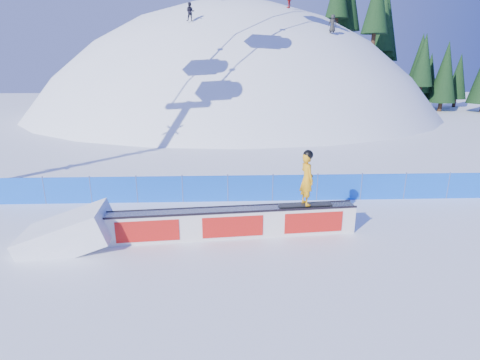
{
  "coord_description": "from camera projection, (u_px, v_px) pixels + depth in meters",
  "views": [
    {
      "loc": [
        -1.08,
        -11.28,
        5.75
      ],
      "look_at": [
        -0.52,
        3.05,
        1.43
      ],
      "focal_mm": 28.0,
      "sensor_mm": 36.0,
      "label": 1
    }
  ],
  "objects": [
    {
      "name": "snowboarder",
      "position": [
        307.0,
        179.0,
        13.0
      ],
      "size": [
        1.94,
        0.77,
        2.0
      ],
      "rotation": [
        0.0,
        0.0,
        1.84
      ],
      "color": "black",
      "rests_on": "rail_box"
    },
    {
      "name": "treeline",
      "position": [
        419.0,
        44.0,
        48.85
      ],
      "size": [
        24.45,
        13.93,
        20.09
      ],
      "color": "#362115",
      "rests_on": "ground"
    },
    {
      "name": "safety_fence",
      "position": [
        250.0,
        188.0,
        16.62
      ],
      "size": [
        22.05,
        0.05,
        1.3
      ],
      "color": "blue",
      "rests_on": "ground"
    },
    {
      "name": "rail_box",
      "position": [
        232.0,
        223.0,
        13.12
      ],
      "size": [
        8.87,
        1.4,
        1.06
      ],
      "rotation": [
        0.0,
        0.0,
        0.09
      ],
      "color": "silver",
      "rests_on": "ground"
    },
    {
      "name": "distant_skiers",
      "position": [
        251.0,
        4.0,
        38.34
      ],
      "size": [
        14.63,
        8.09,
        5.58
      ],
      "color": "black",
      "rests_on": "ground"
    },
    {
      "name": "ground",
      "position": [
        259.0,
        247.0,
        12.49
      ],
      "size": [
        160.0,
        160.0,
        0.0
      ],
      "primitive_type": "plane",
      "color": "white",
      "rests_on": "ground"
    },
    {
      "name": "snow_hill",
      "position": [
        233.0,
        228.0,
        57.87
      ],
      "size": [
        64.0,
        64.0,
        64.0
      ],
      "color": "white",
      "rests_on": "ground"
    },
    {
      "name": "snow_ramp",
      "position": [
        69.0,
        246.0,
        12.59
      ],
      "size": [
        3.13,
        2.12,
        1.86
      ],
      "primitive_type": null,
      "rotation": [
        0.0,
        -0.31,
        0.09
      ],
      "color": "white",
      "rests_on": "ground"
    }
  ]
}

